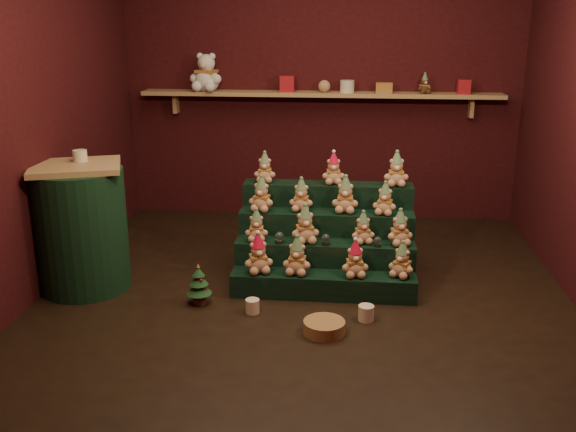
# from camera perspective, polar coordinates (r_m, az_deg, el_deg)

# --- Properties ---
(ground) EXTENTS (4.00, 4.00, 0.00)m
(ground) POSITION_cam_1_polar(r_m,az_deg,el_deg) (5.05, 1.57, -6.54)
(ground) COLOR black
(ground) RESTS_ON ground
(back_wall) EXTENTS (4.00, 0.10, 2.80)m
(back_wall) POSITION_cam_1_polar(r_m,az_deg,el_deg) (6.70, 2.97, 11.80)
(back_wall) COLOR black
(back_wall) RESTS_ON ground
(front_wall) EXTENTS (4.00, 0.10, 2.80)m
(front_wall) POSITION_cam_1_polar(r_m,az_deg,el_deg) (2.65, -1.40, 3.35)
(front_wall) COLOR black
(front_wall) RESTS_ON ground
(left_wall) EXTENTS (0.10, 4.00, 2.80)m
(left_wall) POSITION_cam_1_polar(r_m,az_deg,el_deg) (5.22, -21.67, 9.06)
(left_wall) COLOR black
(left_wall) RESTS_ON ground
(back_shelf) EXTENTS (3.60, 0.26, 0.24)m
(back_shelf) POSITION_cam_1_polar(r_m,az_deg,el_deg) (6.53, 2.88, 10.73)
(back_shelf) COLOR tan
(back_shelf) RESTS_ON ground
(riser_tier_front) EXTENTS (1.40, 0.22, 0.18)m
(riser_tier_front) POSITION_cam_1_polar(r_m,az_deg,el_deg) (4.90, 3.13, -6.18)
(riser_tier_front) COLOR black
(riser_tier_front) RESTS_ON ground
(riser_tier_midfront) EXTENTS (1.40, 0.22, 0.36)m
(riser_tier_midfront) POSITION_cam_1_polar(r_m,az_deg,el_deg) (5.07, 3.27, -4.25)
(riser_tier_midfront) COLOR black
(riser_tier_midfront) RESTS_ON ground
(riser_tier_midback) EXTENTS (1.40, 0.22, 0.54)m
(riser_tier_midback) POSITION_cam_1_polar(r_m,az_deg,el_deg) (5.24, 3.39, -2.46)
(riser_tier_midback) COLOR black
(riser_tier_midback) RESTS_ON ground
(riser_tier_back) EXTENTS (1.40, 0.22, 0.72)m
(riser_tier_back) POSITION_cam_1_polar(r_m,az_deg,el_deg) (5.42, 3.50, -0.78)
(riser_tier_back) COLOR black
(riser_tier_back) RESTS_ON ground
(teddy_0) EXTENTS (0.27, 0.26, 0.30)m
(teddy_0) POSITION_cam_1_polar(r_m,az_deg,el_deg) (4.85, -2.67, -3.34)
(teddy_0) COLOR tan
(teddy_0) RESTS_ON riser_tier_front
(teddy_1) EXTENTS (0.23, 0.21, 0.29)m
(teddy_1) POSITION_cam_1_polar(r_m,az_deg,el_deg) (4.82, 0.82, -3.51)
(teddy_1) COLOR tan
(teddy_1) RESTS_ON riser_tier_front
(teddy_2) EXTENTS (0.23, 0.21, 0.28)m
(teddy_2) POSITION_cam_1_polar(r_m,az_deg,el_deg) (4.80, 5.97, -3.79)
(teddy_2) COLOR tan
(teddy_2) RESTS_ON riser_tier_front
(teddy_3) EXTENTS (0.25, 0.25, 0.27)m
(teddy_3) POSITION_cam_1_polar(r_m,az_deg,el_deg) (4.84, 10.12, -3.83)
(teddy_3) COLOR tan
(teddy_3) RESTS_ON riser_tier_front
(teddy_4) EXTENTS (0.20, 0.18, 0.25)m
(teddy_4) POSITION_cam_1_polar(r_m,az_deg,el_deg) (5.00, -2.82, -0.81)
(teddy_4) COLOR tan
(teddy_4) RESTS_ON riser_tier_midfront
(teddy_5) EXTENTS (0.26, 0.25, 0.30)m
(teddy_5) POSITION_cam_1_polar(r_m,az_deg,el_deg) (4.95, 1.53, -0.71)
(teddy_5) COLOR tan
(teddy_5) RESTS_ON riser_tier_midfront
(teddy_6) EXTENTS (0.21, 0.20, 0.25)m
(teddy_6) POSITION_cam_1_polar(r_m,az_deg,el_deg) (4.98, 6.68, -1.02)
(teddy_6) COLOR tan
(teddy_6) RESTS_ON riser_tier_midfront
(teddy_7) EXTENTS (0.24, 0.23, 0.28)m
(teddy_7) POSITION_cam_1_polar(r_m,az_deg,el_deg) (4.98, 9.91, -1.00)
(teddy_7) COLOR tan
(teddy_7) RESTS_ON riser_tier_midfront
(teddy_8) EXTENTS (0.24, 0.22, 0.28)m
(teddy_8) POSITION_cam_1_polar(r_m,az_deg,el_deg) (5.15, -2.37, 1.99)
(teddy_8) COLOR tan
(teddy_8) RESTS_ON riser_tier_midback
(teddy_9) EXTENTS (0.20, 0.18, 0.27)m
(teddy_9) POSITION_cam_1_polar(r_m,az_deg,el_deg) (5.15, 1.19, 1.90)
(teddy_9) COLOR tan
(teddy_9) RESTS_ON riser_tier_midback
(teddy_10) EXTENTS (0.22, 0.20, 0.29)m
(teddy_10) POSITION_cam_1_polar(r_m,az_deg,el_deg) (5.12, 5.12, 1.92)
(teddy_10) COLOR tan
(teddy_10) RESTS_ON riser_tier_midback
(teddy_11) EXTENTS (0.22, 0.21, 0.26)m
(teddy_11) POSITION_cam_1_polar(r_m,az_deg,el_deg) (5.11, 8.62, 1.55)
(teddy_11) COLOR tan
(teddy_11) RESTS_ON riser_tier_midback
(teddy_12) EXTENTS (0.18, 0.16, 0.25)m
(teddy_12) POSITION_cam_1_polar(r_m,az_deg,el_deg) (5.34, -2.07, 4.35)
(teddy_12) COLOR tan
(teddy_12) RESTS_ON riser_tier_back
(teddy_13) EXTENTS (0.20, 0.18, 0.26)m
(teddy_13) POSITION_cam_1_polar(r_m,az_deg,el_deg) (5.29, 4.06, 4.24)
(teddy_13) COLOR tan
(teddy_13) RESTS_ON riser_tier_back
(teddy_14) EXTENTS (0.21, 0.19, 0.28)m
(teddy_14) POSITION_cam_1_polar(r_m,az_deg,el_deg) (5.28, 9.61, 4.15)
(teddy_14) COLOR tan
(teddy_14) RESTS_ON riser_tier_back
(snow_globe_a) EXTENTS (0.07, 0.07, 0.09)m
(snow_globe_a) POSITION_cam_1_polar(r_m,az_deg,el_deg) (4.96, -0.77, -1.93)
(snow_globe_a) COLOR black
(snow_globe_a) RESTS_ON riser_tier_midfront
(snow_globe_b) EXTENTS (0.07, 0.07, 0.09)m
(snow_globe_b) POSITION_cam_1_polar(r_m,az_deg,el_deg) (4.93, 3.38, -2.09)
(snow_globe_b) COLOR black
(snow_globe_b) RESTS_ON riser_tier_midfront
(snow_globe_c) EXTENTS (0.06, 0.06, 0.08)m
(snow_globe_c) POSITION_cam_1_polar(r_m,az_deg,el_deg) (4.94, 7.98, -2.27)
(snow_globe_c) COLOR black
(snow_globe_c) RESTS_ON riser_tier_midfront
(side_table) EXTENTS (0.79, 0.72, 0.99)m
(side_table) POSITION_cam_1_polar(r_m,az_deg,el_deg) (5.17, -17.88, -1.01)
(side_table) COLOR tan
(side_table) RESTS_ON ground
(table_ornament) EXTENTS (0.11, 0.11, 0.09)m
(table_ornament) POSITION_cam_1_polar(r_m,az_deg,el_deg) (5.12, -18.01, 5.12)
(table_ornament) COLOR beige
(table_ornament) RESTS_ON side_table
(mini_christmas_tree) EXTENTS (0.19, 0.19, 0.32)m
(mini_christmas_tree) POSITION_cam_1_polar(r_m,az_deg,el_deg) (4.79, -7.93, -6.04)
(mini_christmas_tree) COLOR #49241A
(mini_christmas_tree) RESTS_ON ground
(mug_left) EXTENTS (0.10, 0.10, 0.10)m
(mug_left) POSITION_cam_1_polar(r_m,az_deg,el_deg) (4.66, -3.18, -8.00)
(mug_left) COLOR beige
(mug_left) RESTS_ON ground
(mug_right) EXTENTS (0.11, 0.11, 0.11)m
(mug_right) POSITION_cam_1_polar(r_m,az_deg,el_deg) (4.57, 6.96, -8.56)
(mug_right) COLOR beige
(mug_right) RESTS_ON ground
(wicker_basket) EXTENTS (0.36, 0.36, 0.09)m
(wicker_basket) POSITION_cam_1_polar(r_m,az_deg,el_deg) (4.38, 3.24, -9.83)
(wicker_basket) COLOR #9C693F
(wicker_basket) RESTS_ON ground
(white_bear) EXTENTS (0.39, 0.36, 0.47)m
(white_bear) POSITION_cam_1_polar(r_m,az_deg,el_deg) (6.63, -7.27, 12.99)
(white_bear) COLOR silver
(white_bear) RESTS_ON back_shelf
(brown_bear) EXTENTS (0.17, 0.16, 0.19)m
(brown_bear) POSITION_cam_1_polar(r_m,az_deg,el_deg) (6.51, 12.05, 11.44)
(brown_bear) COLOR #472D17
(brown_bear) RESTS_ON back_shelf
(gift_tin_red_a) EXTENTS (0.14, 0.14, 0.16)m
(gift_tin_red_a) POSITION_cam_1_polar(r_m,az_deg,el_deg) (6.52, -0.06, 11.67)
(gift_tin_red_a) COLOR #B31B25
(gift_tin_red_a) RESTS_ON back_shelf
(gift_tin_cream) EXTENTS (0.14, 0.14, 0.12)m
(gift_tin_cream) POSITION_cam_1_polar(r_m,az_deg,el_deg) (6.49, 5.28, 11.40)
(gift_tin_cream) COLOR beige
(gift_tin_cream) RESTS_ON back_shelf
(gift_tin_red_b) EXTENTS (0.12, 0.12, 0.14)m
(gift_tin_red_b) POSITION_cam_1_polar(r_m,az_deg,el_deg) (6.58, 15.35, 11.03)
(gift_tin_red_b) COLOR #B31B25
(gift_tin_red_b) RESTS_ON back_shelf
(shelf_plush_ball) EXTENTS (0.12, 0.12, 0.12)m
(shelf_plush_ball) POSITION_cam_1_polar(r_m,az_deg,el_deg) (6.50, 3.24, 11.45)
(shelf_plush_ball) COLOR tan
(shelf_plush_ball) RESTS_ON back_shelf
(scarf_gift_box) EXTENTS (0.16, 0.10, 0.10)m
(scarf_gift_box) POSITION_cam_1_polar(r_m,az_deg,el_deg) (6.50, 8.53, 11.20)
(scarf_gift_box) COLOR orange
(scarf_gift_box) RESTS_ON back_shelf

